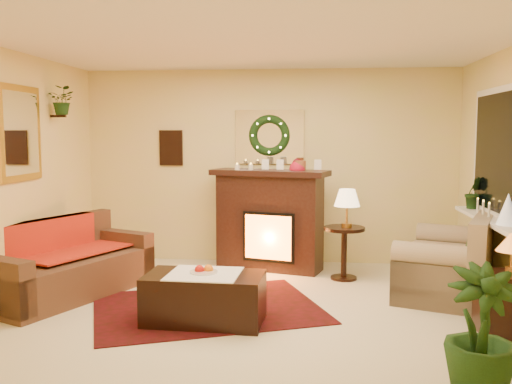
# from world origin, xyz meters

# --- Properties ---
(floor) EXTENTS (5.00, 5.00, 0.00)m
(floor) POSITION_xyz_m (0.00, 0.00, 0.00)
(floor) COLOR beige
(floor) RESTS_ON ground
(ceiling) EXTENTS (5.00, 5.00, 0.00)m
(ceiling) POSITION_xyz_m (0.00, 0.00, 2.60)
(ceiling) COLOR white
(ceiling) RESTS_ON ground
(wall_back) EXTENTS (5.00, 5.00, 0.00)m
(wall_back) POSITION_xyz_m (0.00, 2.25, 1.30)
(wall_back) COLOR #EFD88C
(wall_back) RESTS_ON ground
(wall_front) EXTENTS (5.00, 5.00, 0.00)m
(wall_front) POSITION_xyz_m (0.00, -2.25, 1.30)
(wall_front) COLOR #EFD88C
(wall_front) RESTS_ON ground
(wall_left) EXTENTS (4.50, 4.50, 0.00)m
(wall_left) POSITION_xyz_m (-2.50, 0.00, 1.30)
(wall_left) COLOR #EFD88C
(wall_left) RESTS_ON ground
(area_rug) EXTENTS (2.64, 2.33, 0.01)m
(area_rug) POSITION_xyz_m (-0.46, 0.06, 0.01)
(area_rug) COLOR #440D0C
(area_rug) RESTS_ON floor
(sofa) EXTENTS (1.52, 2.06, 0.81)m
(sofa) POSITION_xyz_m (-2.04, 0.37, 0.43)
(sofa) COLOR #472B1B
(sofa) RESTS_ON floor
(red_throw) EXTENTS (0.79, 1.28, 0.02)m
(red_throw) POSITION_xyz_m (-2.10, 0.56, 0.46)
(red_throw) COLOR red
(red_throw) RESTS_ON sofa
(fireplace) EXTENTS (1.39, 0.77, 1.22)m
(fireplace) POSITION_xyz_m (0.04, 1.79, 0.55)
(fireplace) COLOR black
(fireplace) RESTS_ON floor
(poinsettia) EXTENTS (0.21, 0.21, 0.21)m
(poinsettia) POSITION_xyz_m (0.39, 1.77, 1.30)
(poinsettia) COLOR #B6122D
(poinsettia) RESTS_ON fireplace
(mantel_candle_a) EXTENTS (0.06, 0.06, 0.19)m
(mantel_candle_a) POSITION_xyz_m (-0.38, 1.74, 1.26)
(mantel_candle_a) COLOR #FFF7C9
(mantel_candle_a) RESTS_ON fireplace
(mantel_candle_b) EXTENTS (0.06, 0.06, 0.19)m
(mantel_candle_b) POSITION_xyz_m (-0.20, 1.75, 1.26)
(mantel_candle_b) COLOR white
(mantel_candle_b) RESTS_ON fireplace
(mantel_mirror) EXTENTS (0.92, 0.02, 0.72)m
(mantel_mirror) POSITION_xyz_m (0.00, 2.23, 1.70)
(mantel_mirror) COLOR white
(mantel_mirror) RESTS_ON wall_back
(wreath) EXTENTS (0.55, 0.11, 0.55)m
(wreath) POSITION_xyz_m (0.00, 2.19, 1.72)
(wreath) COLOR #194719
(wreath) RESTS_ON wall_back
(wall_art) EXTENTS (0.32, 0.03, 0.48)m
(wall_art) POSITION_xyz_m (-1.35, 2.23, 1.55)
(wall_art) COLOR #381E11
(wall_art) RESTS_ON wall_back
(gold_mirror) EXTENTS (0.03, 0.84, 1.00)m
(gold_mirror) POSITION_xyz_m (-2.48, 0.30, 1.75)
(gold_mirror) COLOR gold
(gold_mirror) RESTS_ON wall_left
(hanging_plant) EXTENTS (0.33, 0.28, 0.36)m
(hanging_plant) POSITION_xyz_m (-2.34, 1.05, 1.97)
(hanging_plant) COLOR #194719
(hanging_plant) RESTS_ON wall_left
(loveseat) EXTENTS (1.39, 1.76, 0.89)m
(loveseat) POSITION_xyz_m (2.06, 0.87, 0.42)
(loveseat) COLOR tan
(loveseat) RESTS_ON floor
(window_frame) EXTENTS (0.03, 1.86, 1.36)m
(window_frame) POSITION_xyz_m (2.48, 0.55, 1.55)
(window_frame) COLOR white
(window_frame) RESTS_ON wall_right
(window_glass) EXTENTS (0.02, 1.70, 1.22)m
(window_glass) POSITION_xyz_m (2.47, 0.55, 1.55)
(window_glass) COLOR black
(window_glass) RESTS_ON wall_right
(window_sill) EXTENTS (0.22, 1.86, 0.04)m
(window_sill) POSITION_xyz_m (2.38, 0.55, 0.87)
(window_sill) COLOR white
(window_sill) RESTS_ON wall_right
(mini_tree) EXTENTS (0.20, 0.20, 0.30)m
(mini_tree) POSITION_xyz_m (2.41, 0.08, 1.04)
(mini_tree) COLOR silver
(mini_tree) RESTS_ON window_sill
(sill_plant) EXTENTS (0.27, 0.21, 0.49)m
(sill_plant) POSITION_xyz_m (2.41, 1.23, 1.08)
(sill_plant) COLOR #1C4421
(sill_plant) RESTS_ON window_sill
(side_table_round) EXTENTS (0.55, 0.55, 0.64)m
(side_table_round) POSITION_xyz_m (0.96, 1.36, 0.33)
(side_table_round) COLOR #4C2914
(side_table_round) RESTS_ON floor
(lamp_cream) EXTENTS (0.31, 0.31, 0.47)m
(lamp_cream) POSITION_xyz_m (0.99, 1.33, 0.88)
(lamp_cream) COLOR #FFE0A2
(lamp_cream) RESTS_ON side_table_round
(end_table_square) EXTENTS (0.45, 0.45, 0.54)m
(end_table_square) POSITION_xyz_m (2.26, -0.40, 0.27)
(end_table_square) COLOR black
(end_table_square) RESTS_ON floor
(lamp_tiffany) EXTENTS (0.27, 0.27, 0.40)m
(lamp_tiffany) POSITION_xyz_m (2.29, -0.42, 0.74)
(lamp_tiffany) COLOR orange
(lamp_tiffany) RESTS_ON end_table_square
(coffee_table) EXTENTS (1.11, 0.65, 0.46)m
(coffee_table) POSITION_xyz_m (-0.41, -0.36, 0.21)
(coffee_table) COLOR brown
(coffee_table) RESTS_ON floor
(fruit_bowl) EXTENTS (0.26, 0.26, 0.06)m
(fruit_bowl) POSITION_xyz_m (-0.42, -0.33, 0.45)
(fruit_bowl) COLOR silver
(fruit_bowl) RESTS_ON coffee_table
(floor_palm) EXTENTS (1.71, 1.71, 2.64)m
(floor_palm) POSITION_xyz_m (1.70, -1.64, 0.45)
(floor_palm) COLOR #305829
(floor_palm) RESTS_ON floor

